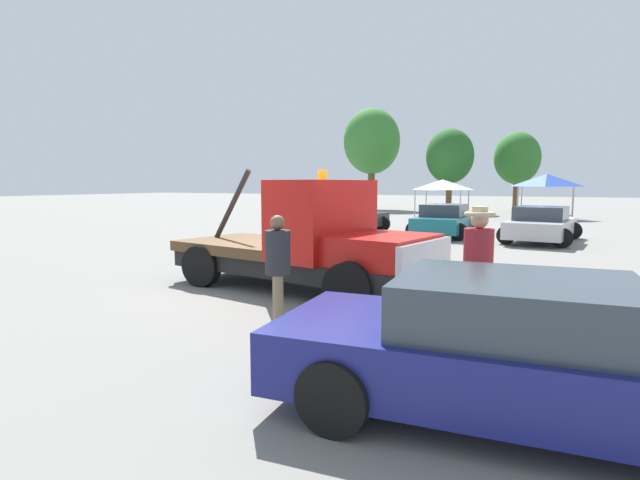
{
  "coord_description": "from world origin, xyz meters",
  "views": [
    {
      "loc": [
        4.94,
        -9.02,
        2.2
      ],
      "look_at": [
        0.5,
        0.0,
        1.05
      ],
      "focal_mm": 28.0,
      "sensor_mm": 36.0,
      "label": 1
    }
  ],
  "objects_px": {
    "tow_truck": "(312,245)",
    "tree_left": "(372,142)",
    "person_near_truck": "(478,262)",
    "parked_car_teal": "(444,221)",
    "canopy_tent_blue": "(547,180)",
    "parked_car_charcoal": "(351,218)",
    "traffic_cone": "(388,249)",
    "parked_car_silver": "(541,225)",
    "tree_right": "(517,158)",
    "tree_center": "(450,156)",
    "foreground_car": "(538,354)",
    "canopy_tent_white": "(443,185)",
    "person_at_hood": "(278,264)"
  },
  "relations": [
    {
      "from": "canopy_tent_blue",
      "to": "parked_car_silver",
      "type": "bearing_deg",
      "value": -88.6
    },
    {
      "from": "tow_truck",
      "to": "tree_center",
      "type": "xyz_separation_m",
      "value": [
        -3.28,
        28.89,
        3.21
      ]
    },
    {
      "from": "tow_truck",
      "to": "tree_left",
      "type": "height_order",
      "value": "tree_left"
    },
    {
      "from": "tow_truck",
      "to": "person_at_hood",
      "type": "height_order",
      "value": "tow_truck"
    },
    {
      "from": "canopy_tent_white",
      "to": "parked_car_silver",
      "type": "bearing_deg",
      "value": -63.34
    },
    {
      "from": "person_near_truck",
      "to": "traffic_cone",
      "type": "xyz_separation_m",
      "value": [
        -3.6,
        6.9,
        -0.86
      ]
    },
    {
      "from": "person_near_truck",
      "to": "parked_car_teal",
      "type": "height_order",
      "value": "person_near_truck"
    },
    {
      "from": "tow_truck",
      "to": "tree_center",
      "type": "relative_size",
      "value": 0.96
    },
    {
      "from": "tree_center",
      "to": "tree_right",
      "type": "bearing_deg",
      "value": 35.58
    },
    {
      "from": "parked_car_teal",
      "to": "tree_left",
      "type": "xyz_separation_m",
      "value": [
        -10.47,
        19.48,
        5.04
      ]
    },
    {
      "from": "tree_right",
      "to": "tow_truck",
      "type": "bearing_deg",
      "value": -92.04
    },
    {
      "from": "traffic_cone",
      "to": "tow_truck",
      "type": "bearing_deg",
      "value": -89.3
    },
    {
      "from": "tow_truck",
      "to": "parked_car_silver",
      "type": "bearing_deg",
      "value": 81.9
    },
    {
      "from": "parked_car_teal",
      "to": "tree_right",
      "type": "bearing_deg",
      "value": -2.63
    },
    {
      "from": "person_near_truck",
      "to": "canopy_tent_blue",
      "type": "relative_size",
      "value": 0.61
    },
    {
      "from": "tow_truck",
      "to": "parked_car_teal",
      "type": "distance_m",
      "value": 11.87
    },
    {
      "from": "canopy_tent_blue",
      "to": "traffic_cone",
      "type": "height_order",
      "value": "canopy_tent_blue"
    },
    {
      "from": "tow_truck",
      "to": "parked_car_charcoal",
      "type": "distance_m",
      "value": 12.11
    },
    {
      "from": "tree_center",
      "to": "traffic_cone",
      "type": "bearing_deg",
      "value": -82.32
    },
    {
      "from": "canopy_tent_blue",
      "to": "traffic_cone",
      "type": "distance_m",
      "value": 20.42
    },
    {
      "from": "foreground_car",
      "to": "person_near_truck",
      "type": "xyz_separation_m",
      "value": [
        -0.88,
        2.27,
        0.46
      ]
    },
    {
      "from": "parked_car_silver",
      "to": "canopy_tent_white",
      "type": "distance_m",
      "value": 14.86
    },
    {
      "from": "parked_car_silver",
      "to": "tree_right",
      "type": "bearing_deg",
      "value": 13.8
    },
    {
      "from": "tree_center",
      "to": "parked_car_charcoal",
      "type": "bearing_deg",
      "value": -92.08
    },
    {
      "from": "traffic_cone",
      "to": "foreground_car",
      "type": "bearing_deg",
      "value": -63.91
    },
    {
      "from": "tow_truck",
      "to": "foreground_car",
      "type": "bearing_deg",
      "value": -32.72
    },
    {
      "from": "tow_truck",
      "to": "tree_left",
      "type": "relative_size",
      "value": 0.7
    },
    {
      "from": "tree_right",
      "to": "canopy_tent_blue",
      "type": "bearing_deg",
      "value": -71.52
    },
    {
      "from": "parked_car_teal",
      "to": "tree_center",
      "type": "xyz_separation_m",
      "value": [
        -3.39,
        17.02,
        3.52
      ]
    },
    {
      "from": "canopy_tent_white",
      "to": "canopy_tent_blue",
      "type": "bearing_deg",
      "value": 3.3
    },
    {
      "from": "parked_car_silver",
      "to": "tree_right",
      "type": "xyz_separation_m",
      "value": [
        -2.68,
        20.6,
        3.42
      ]
    },
    {
      "from": "tow_truck",
      "to": "tree_left",
      "type": "bearing_deg",
      "value": 118.63
    },
    {
      "from": "parked_car_teal",
      "to": "parked_car_silver",
      "type": "distance_m",
      "value": 3.73
    },
    {
      "from": "parked_car_silver",
      "to": "canopy_tent_blue",
      "type": "xyz_separation_m",
      "value": [
        -0.33,
        13.58,
        1.72
      ]
    },
    {
      "from": "parked_car_silver",
      "to": "canopy_tent_white",
      "type": "bearing_deg",
      "value": 33.05
    },
    {
      "from": "person_at_hood",
      "to": "canopy_tent_blue",
      "type": "distance_m",
      "value": 27.81
    },
    {
      "from": "person_near_truck",
      "to": "canopy_tent_blue",
      "type": "bearing_deg",
      "value": 130.88
    },
    {
      "from": "foreground_car",
      "to": "parked_car_silver",
      "type": "distance_m",
      "value": 15.6
    },
    {
      "from": "traffic_cone",
      "to": "parked_car_teal",
      "type": "bearing_deg",
      "value": 88.57
    },
    {
      "from": "person_near_truck",
      "to": "tree_left",
      "type": "xyz_separation_m",
      "value": [
        -13.91,
        33.23,
        4.58
      ]
    },
    {
      "from": "canopy_tent_blue",
      "to": "tree_center",
      "type": "distance_m",
      "value": 7.99
    },
    {
      "from": "person_near_truck",
      "to": "canopy_tent_blue",
      "type": "height_order",
      "value": "canopy_tent_blue"
    },
    {
      "from": "person_near_truck",
      "to": "parked_car_teal",
      "type": "relative_size",
      "value": 0.43
    },
    {
      "from": "parked_car_teal",
      "to": "tree_center",
      "type": "distance_m",
      "value": 17.7
    },
    {
      "from": "person_near_truck",
      "to": "tree_left",
      "type": "relative_size",
      "value": 0.22
    },
    {
      "from": "parked_car_charcoal",
      "to": "canopy_tent_blue",
      "type": "xyz_separation_m",
      "value": [
        7.4,
        13.57,
        1.73
      ]
    },
    {
      "from": "tree_center",
      "to": "tree_right",
      "type": "relative_size",
      "value": 1.02
    },
    {
      "from": "canopy_tent_white",
      "to": "traffic_cone",
      "type": "relative_size",
      "value": 5.45
    },
    {
      "from": "person_at_hood",
      "to": "tree_center",
      "type": "distance_m",
      "value": 31.92
    },
    {
      "from": "tow_truck",
      "to": "foreground_car",
      "type": "height_order",
      "value": "tow_truck"
    }
  ]
}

